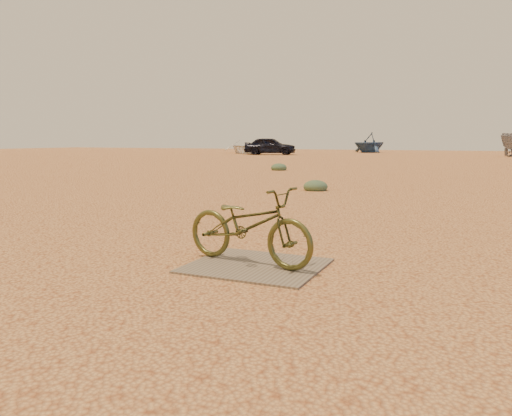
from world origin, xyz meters
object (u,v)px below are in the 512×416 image
at_px(bicycle, 249,225).
at_px(boat_far_left, 369,142).
at_px(plywood_board, 256,266).
at_px(car, 270,146).
at_px(boat_near_left, 247,147).

xyz_separation_m(bicycle, boat_far_left, (-8.19, 46.72, 0.59)).
distance_m(plywood_board, boat_far_left, 47.50).
height_order(car, boat_near_left, car).
height_order(plywood_board, boat_near_left, boat_near_left).
distance_m(bicycle, boat_far_left, 47.44).
xyz_separation_m(plywood_board, car, (-14.91, 36.30, 0.76)).
relative_size(bicycle, car, 0.35).
height_order(bicycle, boat_far_left, boat_far_left).
bearing_deg(boat_near_left, plywood_board, -92.91).
bearing_deg(bicycle, boat_near_left, 36.07).
distance_m(car, boat_near_left, 4.99).
bearing_deg(boat_near_left, bicycle, -93.01).
relative_size(plywood_board, bicycle, 0.87).
bearing_deg(boat_far_left, car, -87.12).
height_order(bicycle, car, car).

